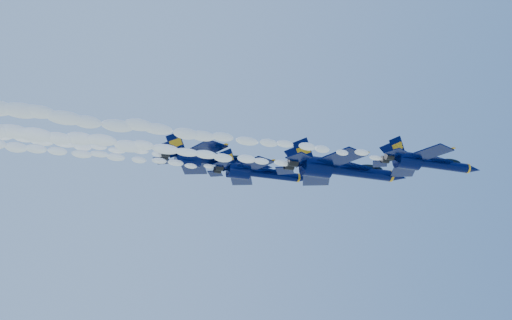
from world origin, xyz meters
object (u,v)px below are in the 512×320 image
object	(u,v)px
jet_second	(340,169)
jet_third	(258,173)
jet_lead	(427,163)
jet_fourth	(211,159)

from	to	relation	value
jet_second	jet_third	bearing A→B (deg)	137.23
jet_third	jet_lead	bearing A→B (deg)	-39.40
jet_second	jet_third	world-z (taller)	jet_third
jet_lead	jet_second	bearing A→B (deg)	144.24
jet_second	jet_fourth	xyz separation A→B (m)	(-16.39, 10.91, 3.54)
jet_lead	jet_fourth	xyz separation A→B (m)	(-26.15, 17.94, 3.91)
jet_fourth	jet_lead	bearing A→B (deg)	-34.45
jet_lead	jet_second	world-z (taller)	jet_second
jet_second	jet_fourth	world-z (taller)	jet_fourth
jet_second	jet_fourth	size ratio (longest dim) A/B	1.08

